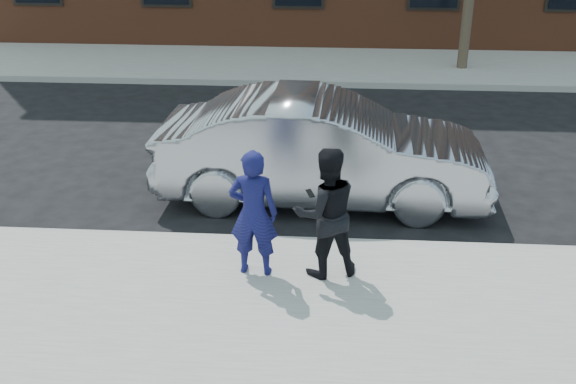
{
  "coord_description": "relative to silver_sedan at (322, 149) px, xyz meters",
  "views": [
    {
      "loc": [
        1.15,
        -6.58,
        4.69
      ],
      "look_at": [
        0.67,
        0.4,
        1.4
      ],
      "focal_mm": 42.0,
      "sensor_mm": 36.0,
      "label": 1
    }
  ],
  "objects": [
    {
      "name": "near_sidewalk",
      "position": [
        -1.01,
        -3.41,
        -0.77
      ],
      "size": [
        50.0,
        3.5,
        0.15
      ],
      "primitive_type": "cube",
      "color": "gray",
      "rests_on": "ground"
    },
    {
      "name": "near_curb",
      "position": [
        -1.01,
        -1.61,
        -0.77
      ],
      "size": [
        50.0,
        0.1,
        0.15
      ],
      "primitive_type": "cube",
      "color": "#999691",
      "rests_on": "ground"
    },
    {
      "name": "ground",
      "position": [
        -1.01,
        -3.16,
        -0.84
      ],
      "size": [
        100.0,
        100.0,
        0.0
      ],
      "primitive_type": "plane",
      "color": "black",
      "rests_on": "ground"
    },
    {
      "name": "far_sidewalk",
      "position": [
        -1.01,
        8.09,
        -0.77
      ],
      "size": [
        50.0,
        3.5,
        0.15
      ],
      "primitive_type": "cube",
      "color": "gray",
      "rests_on": "ground"
    },
    {
      "name": "silver_sedan",
      "position": [
        0.0,
        0.0,
        0.0
      ],
      "size": [
        5.18,
        1.96,
        1.69
      ],
      "primitive_type": "imported",
      "rotation": [
        0.0,
        0.0,
        1.54
      ],
      "color": "#999BA3",
      "rests_on": "ground"
    },
    {
      "name": "far_curb",
      "position": [
        -1.01,
        6.29,
        -0.77
      ],
      "size": [
        50.0,
        0.1,
        0.15
      ],
      "primitive_type": "cube",
      "color": "#999691",
      "rests_on": "ground"
    },
    {
      "name": "man_peacoat",
      "position": [
        0.09,
        -2.46,
        0.15
      ],
      "size": [
        0.97,
        0.85,
        1.68
      ],
      "rotation": [
        0.0,
        0.0,
        3.45
      ],
      "color": "black",
      "rests_on": "near_sidewalk"
    },
    {
      "name": "man_hoodie",
      "position": [
        -0.78,
        -2.5,
        0.13
      ],
      "size": [
        0.63,
        0.51,
        1.65
      ],
      "rotation": [
        0.0,
        0.0,
        3.07
      ],
      "color": "navy",
      "rests_on": "near_sidewalk"
    }
  ]
}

